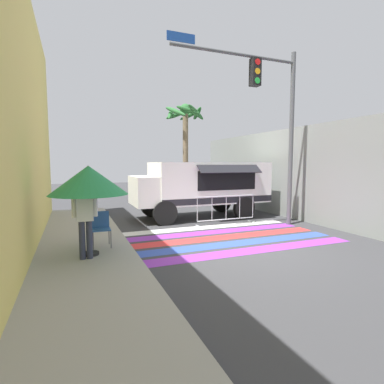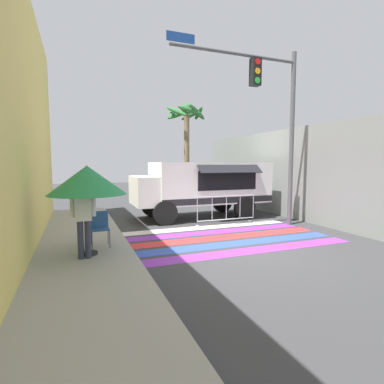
# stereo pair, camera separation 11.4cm
# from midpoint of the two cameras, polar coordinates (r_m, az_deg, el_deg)

# --- Properties ---
(ground_plane) EXTENTS (60.00, 60.00, 0.00)m
(ground_plane) POSITION_cam_midpoint_polar(r_m,az_deg,el_deg) (8.12, 11.00, -10.78)
(ground_plane) COLOR #38383A
(sidewalk_left) EXTENTS (4.40, 16.00, 0.17)m
(sidewalk_left) POSITION_cam_midpoint_polar(r_m,az_deg,el_deg) (6.98, -28.36, -13.31)
(sidewalk_left) COLOR #99968E
(sidewalk_left) RESTS_ON ground_plane
(building_left_facade) EXTENTS (0.25, 16.00, 6.66)m
(building_left_facade) POSITION_cam_midpoint_polar(r_m,az_deg,el_deg) (6.74, -30.82, 13.88)
(building_left_facade) COLOR #E5D166
(building_left_facade) RESTS_ON ground_plane
(concrete_wall_right) EXTENTS (0.20, 16.00, 3.70)m
(concrete_wall_right) POSITION_cam_midpoint_polar(r_m,az_deg,el_deg) (12.75, 19.97, 3.29)
(concrete_wall_right) COLOR gray
(concrete_wall_right) RESTS_ON ground_plane
(crosswalk_painted) EXTENTS (6.40, 3.60, 0.01)m
(crosswalk_painted) POSITION_cam_midpoint_polar(r_m,az_deg,el_deg) (9.31, 6.26, -8.59)
(crosswalk_painted) COLOR purple
(crosswalk_painted) RESTS_ON ground_plane
(food_truck) EXTENTS (5.60, 2.62, 2.31)m
(food_truck) POSITION_cam_midpoint_polar(r_m,az_deg,el_deg) (12.44, 1.82, 1.47)
(food_truck) COLOR white
(food_truck) RESTS_ON ground_plane
(traffic_signal_pole) EXTENTS (4.77, 0.29, 6.17)m
(traffic_signal_pole) POSITION_cam_midpoint_polar(r_m,az_deg,el_deg) (11.13, 15.05, 15.60)
(traffic_signal_pole) COLOR #515456
(traffic_signal_pole) RESTS_ON ground_plane
(patio_umbrella) EXTENTS (1.73, 1.73, 2.04)m
(patio_umbrella) POSITION_cam_midpoint_polar(r_m,az_deg,el_deg) (7.09, -18.90, 2.10)
(patio_umbrella) COLOR black
(patio_umbrella) RESTS_ON sidewalk_left
(folding_chair) EXTENTS (0.44, 0.44, 0.87)m
(folding_chair) POSITION_cam_midpoint_polar(r_m,az_deg,el_deg) (7.93, -16.76, -6.10)
(folding_chair) COLOR #4C4C51
(folding_chair) RESTS_ON sidewalk_left
(vendor_person) EXTENTS (0.53, 0.24, 1.79)m
(vendor_person) POSITION_cam_midpoint_polar(r_m,az_deg,el_deg) (6.90, -19.56, -3.62)
(vendor_person) COLOR #2D3347
(vendor_person) RESTS_ON sidewalk_left
(barricade_front) EXTENTS (2.35, 0.44, 1.08)m
(barricade_front) POSITION_cam_midpoint_polar(r_m,az_deg,el_deg) (11.17, 6.85, -3.44)
(barricade_front) COLOR #B7BABF
(barricade_front) RESTS_ON ground_plane
(palm_tree) EXTENTS (2.19, 2.18, 5.48)m
(palm_tree) POSITION_cam_midpoint_polar(r_m,az_deg,el_deg) (16.63, -0.93, 11.96)
(palm_tree) COLOR #7A664C
(palm_tree) RESTS_ON ground_plane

